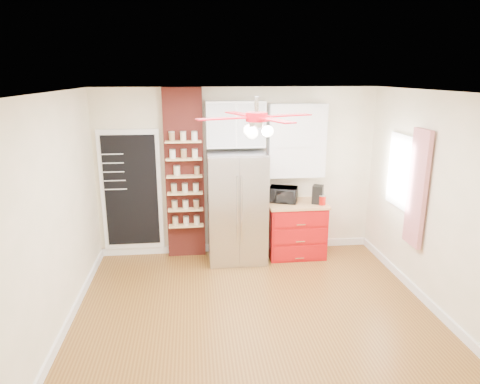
{
  "coord_description": "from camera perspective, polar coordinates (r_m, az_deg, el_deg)",
  "views": [
    {
      "loc": [
        -0.72,
        -4.73,
        2.89
      ],
      "look_at": [
        -0.08,
        0.9,
        1.32
      ],
      "focal_mm": 32.0,
      "sensor_mm": 36.0,
      "label": 1
    }
  ],
  "objects": [
    {
      "name": "upper_glass_cabinet",
      "position": [
        6.63,
        -0.63,
        9.06
      ],
      "size": [
        0.9,
        0.35,
        0.7
      ],
      "primitive_type": "cube",
      "color": "white",
      "rests_on": "wall_back"
    },
    {
      "name": "wall_left",
      "position": [
        5.2,
        -23.28,
        -3.04
      ],
      "size": [
        0.02,
        4.0,
        2.7
      ],
      "primitive_type": "cube",
      "color": "#FFEECD",
      "rests_on": "floor"
    },
    {
      "name": "floor",
      "position": [
        5.58,
        1.95,
        -15.69
      ],
      "size": [
        4.5,
        4.5,
        0.0
      ],
      "primitive_type": "plane",
      "color": "brown",
      "rests_on": "ground"
    },
    {
      "name": "ceiling_fan",
      "position": [
        4.8,
        2.21,
        9.9
      ],
      "size": [
        1.4,
        1.4,
        0.44
      ],
      "color": "silver",
      "rests_on": "ceiling"
    },
    {
      "name": "red_cabinet",
      "position": [
        7.05,
        7.44,
        -4.9
      ],
      "size": [
        0.94,
        0.64,
        0.9
      ],
      "color": "#AF0C0E",
      "rests_on": "floor"
    },
    {
      "name": "ceiling",
      "position": [
        4.78,
        2.25,
        13.2
      ],
      "size": [
        4.5,
        4.5,
        0.0
      ],
      "primitive_type": "plane",
      "color": "white",
      "rests_on": "wall_back"
    },
    {
      "name": "toaster_oven",
      "position": [
        6.9,
        5.76,
        -0.32
      ],
      "size": [
        0.52,
        0.43,
        0.25
      ],
      "primitive_type": "imported",
      "rotation": [
        0.0,
        0.0,
        -0.35
      ],
      "color": "black",
      "rests_on": "red_cabinet"
    },
    {
      "name": "chalkboard",
      "position": [
        6.99,
        -14.29,
        0.16
      ],
      "size": [
        0.95,
        0.05,
        1.95
      ],
      "color": "white",
      "rests_on": "wall_back"
    },
    {
      "name": "wall_front",
      "position": [
        3.21,
        7.48,
        -13.3
      ],
      "size": [
        4.5,
        0.02,
        2.7
      ],
      "primitive_type": "cube",
      "color": "#FFEECD",
      "rests_on": "floor"
    },
    {
      "name": "wall_back",
      "position": [
        6.94,
        -0.34,
        2.65
      ],
      "size": [
        4.5,
        0.02,
        2.7
      ],
      "primitive_type": "cube",
      "color": "#FFEECD",
      "rests_on": "floor"
    },
    {
      "name": "window",
      "position": [
        6.49,
        20.76,
        2.55
      ],
      "size": [
        0.04,
        0.75,
        1.05
      ],
      "primitive_type": "cube",
      "color": "white",
      "rests_on": "wall_right"
    },
    {
      "name": "pantry_jar_oats",
      "position": [
        6.68,
        -8.42,
        2.82
      ],
      "size": [
        0.13,
        0.13,
        0.14
      ],
      "primitive_type": "cylinder",
      "rotation": [
        0.0,
        0.0,
        0.31
      ],
      "color": "beige",
      "rests_on": "brick_pillar"
    },
    {
      "name": "brick_pillar",
      "position": [
        6.82,
        -7.39,
        2.3
      ],
      "size": [
        0.6,
        0.16,
        2.7
      ],
      "primitive_type": "cube",
      "color": "maroon",
      "rests_on": "floor"
    },
    {
      "name": "curtain",
      "position": [
        6.02,
        22.57,
        0.43
      ],
      "size": [
        0.06,
        0.4,
        1.55
      ],
      "primitive_type": "cube",
      "color": "red",
      "rests_on": "wall_right"
    },
    {
      "name": "pantry_jar_beans",
      "position": [
        6.68,
        -5.77,
        2.81
      ],
      "size": [
        0.09,
        0.09,
        0.12
      ],
      "primitive_type": "cylinder",
      "rotation": [
        0.0,
        0.0,
        -0.04
      ],
      "color": "#96714C",
      "rests_on": "brick_pillar"
    },
    {
      "name": "upper_shelf_unit",
      "position": [
        6.85,
        7.51,
        6.82
      ],
      "size": [
        0.9,
        0.3,
        1.15
      ],
      "primitive_type": "cube",
      "color": "white",
      "rests_on": "wall_back"
    },
    {
      "name": "canister_left",
      "position": [
        6.84,
        10.9,
        -1.1
      ],
      "size": [
        0.14,
        0.14,
        0.14
      ],
      "primitive_type": "cylinder",
      "rotation": [
        0.0,
        0.0,
        0.43
      ],
      "color": "#B31109",
      "rests_on": "red_cabinet"
    },
    {
      "name": "fridge",
      "position": [
        6.7,
        -0.42,
        -2.03
      ],
      "size": [
        0.9,
        0.7,
        1.75
      ],
      "primitive_type": "cube",
      "color": "silver",
      "rests_on": "floor"
    },
    {
      "name": "canister_right",
      "position": [
        7.04,
        10.38,
        -0.62
      ],
      "size": [
        0.13,
        0.13,
        0.14
      ],
      "primitive_type": "cylinder",
      "rotation": [
        0.0,
        0.0,
        -0.2
      ],
      "color": "#AA091C",
      "rests_on": "red_cabinet"
    },
    {
      "name": "coffee_maker",
      "position": [
        6.89,
        10.32,
        -0.32
      ],
      "size": [
        0.22,
        0.23,
        0.29
      ],
      "primitive_type": "cube",
      "rotation": [
        0.0,
        0.0,
        -0.43
      ],
      "color": "black",
      "rests_on": "red_cabinet"
    },
    {
      "name": "wall_right",
      "position": [
        5.79,
        24.71,
        -1.4
      ],
      "size": [
        0.02,
        4.0,
        2.7
      ],
      "primitive_type": "cube",
      "color": "#FFEECD",
      "rests_on": "floor"
    }
  ]
}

